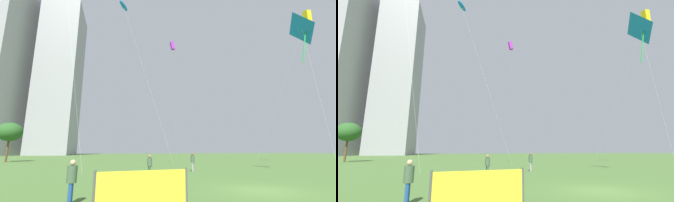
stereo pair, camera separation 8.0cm
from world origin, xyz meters
TOP-DOWN VIEW (x-y plane):
  - ground at (0.00, 0.00)m, footprint 280.00×280.00m
  - person_standing_0 at (-9.15, -0.88)m, footprint 0.37×0.37m
  - person_standing_2 at (0.44, 11.20)m, footprint 0.39×0.39m
  - person_standing_3 at (-4.62, 7.31)m, footprint 0.38×0.38m
  - kite_flying_0 at (20.32, 13.49)m, footprint 3.49×11.68m
  - kite_flying_3 at (-6.44, 26.48)m, footprint 8.80×6.93m
  - kite_flying_4 at (-0.09, 16.43)m, footprint 3.29×8.59m
  - kite_flying_5 at (8.78, 4.30)m, footprint 3.29×2.04m
  - park_tree_0 at (-25.01, 35.97)m, footprint 4.12×4.12m
  - distant_highrise_0 at (-31.24, 100.36)m, footprint 17.32×24.30m
  - event_banner at (-6.65, -2.84)m, footprint 3.19×0.47m

SIDE VIEW (x-z plane):
  - ground at x=0.00m, z-range 0.00..0.00m
  - event_banner at x=-6.65m, z-range 0.04..1.48m
  - person_standing_0 at x=-9.15m, z-range 0.13..1.81m
  - person_standing_3 at x=-4.62m, z-range 0.13..1.83m
  - person_standing_2 at x=0.44m, z-range 0.14..1.89m
  - park_tree_0 at x=-25.01m, z-range 1.78..8.74m
  - kite_flying_5 at x=8.78m, z-range 5.81..19.72m
  - kite_flying_4 at x=-0.09m, z-range 7.54..23.99m
  - kite_flying_0 at x=20.32m, z-range 10.25..33.05m
  - kite_flying_3 at x=-6.44m, z-range 13.52..41.91m
  - distant_highrise_0 at x=-31.24m, z-range 0.00..69.93m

